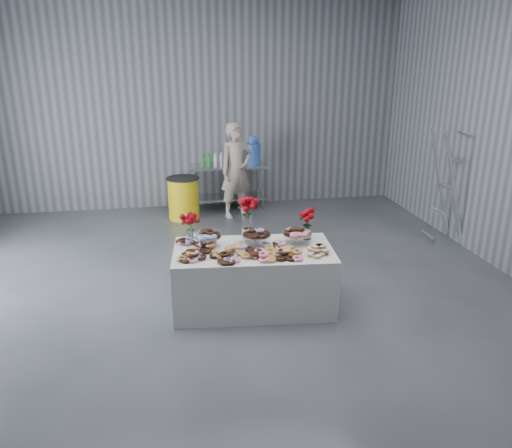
{
  "coord_description": "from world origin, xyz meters",
  "views": [
    {
      "loc": [
        -0.61,
        -5.45,
        2.97
      ],
      "look_at": [
        0.41,
        0.41,
        0.93
      ],
      "focal_mm": 35.0,
      "sensor_mm": 36.0,
      "label": 1
    }
  ],
  "objects_px": {
    "person": "(236,170)",
    "trash_barrel": "(184,198)",
    "display_table": "(253,278)",
    "prep_table": "(228,179)",
    "water_jug": "(253,151)",
    "stepladder": "(447,186)"
  },
  "relations": [
    {
      "from": "prep_table",
      "to": "stepladder",
      "type": "distance_m",
      "value": 4.06
    },
    {
      "from": "prep_table",
      "to": "stepladder",
      "type": "bearing_deg",
      "value": -36.72
    },
    {
      "from": "prep_table",
      "to": "water_jug",
      "type": "height_order",
      "value": "water_jug"
    },
    {
      "from": "prep_table",
      "to": "person",
      "type": "height_order",
      "value": "person"
    },
    {
      "from": "person",
      "to": "trash_barrel",
      "type": "relative_size",
      "value": 2.28
    },
    {
      "from": "stepladder",
      "to": "person",
      "type": "bearing_deg",
      "value": 148.53
    },
    {
      "from": "person",
      "to": "trash_barrel",
      "type": "distance_m",
      "value": 1.12
    },
    {
      "from": "display_table",
      "to": "prep_table",
      "type": "bearing_deg",
      "value": 87.28
    },
    {
      "from": "display_table",
      "to": "trash_barrel",
      "type": "xyz_separation_m",
      "value": [
        -0.71,
        3.63,
        0.02
      ]
    },
    {
      "from": "display_table",
      "to": "stepladder",
      "type": "xyz_separation_m",
      "value": [
        3.44,
        1.67,
        0.57
      ]
    },
    {
      "from": "water_jug",
      "to": "display_table",
      "type": "bearing_deg",
      "value": -99.63
    },
    {
      "from": "person",
      "to": "stepladder",
      "type": "bearing_deg",
      "value": -54.47
    },
    {
      "from": "prep_table",
      "to": "water_jug",
      "type": "bearing_deg",
      "value": -0.0
    },
    {
      "from": "prep_table",
      "to": "trash_barrel",
      "type": "height_order",
      "value": "prep_table"
    },
    {
      "from": "display_table",
      "to": "prep_table",
      "type": "height_order",
      "value": "prep_table"
    },
    {
      "from": "display_table",
      "to": "prep_table",
      "type": "relative_size",
      "value": 1.27
    },
    {
      "from": "trash_barrel",
      "to": "stepladder",
      "type": "bearing_deg",
      "value": -25.35
    },
    {
      "from": "water_jug",
      "to": "trash_barrel",
      "type": "distance_m",
      "value": 1.66
    },
    {
      "from": "trash_barrel",
      "to": "stepladder",
      "type": "xyz_separation_m",
      "value": [
        4.15,
        -1.97,
        0.55
      ]
    },
    {
      "from": "display_table",
      "to": "trash_barrel",
      "type": "relative_size",
      "value": 2.42
    },
    {
      "from": "stepladder",
      "to": "display_table",
      "type": "bearing_deg",
      "value": -154.11
    },
    {
      "from": "display_table",
      "to": "water_jug",
      "type": "relative_size",
      "value": 3.43
    }
  ]
}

